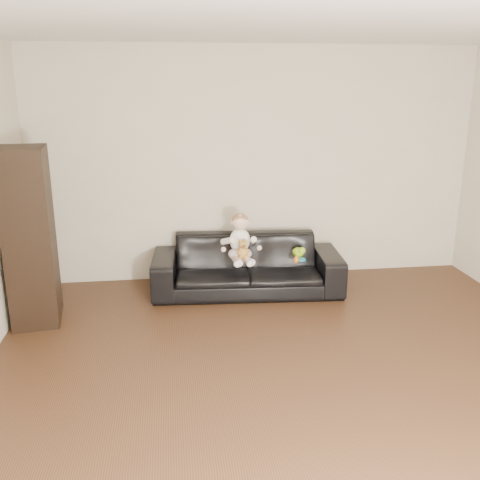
{
  "coord_description": "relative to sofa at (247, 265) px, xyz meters",
  "views": [
    {
      "loc": [
        -0.96,
        -3.18,
        2.2
      ],
      "look_at": [
        -0.26,
        2.15,
        0.61
      ],
      "focal_mm": 40.0,
      "sensor_mm": 36.0,
      "label": 1
    }
  ],
  "objects": [
    {
      "name": "wall_back",
      "position": [
        0.17,
        0.5,
        1.0
      ],
      "size": [
        5.0,
        0.0,
        5.0
      ],
      "primitive_type": "plane",
      "rotation": [
        1.57,
        0.0,
        0.0
      ],
      "color": "beige",
      "rests_on": "ground"
    },
    {
      "name": "sofa",
      "position": [
        0.0,
        0.0,
        0.0
      ],
      "size": [
        2.07,
        0.92,
        0.59
      ],
      "primitive_type": "imported",
      "rotation": [
        0.0,
        0.0,
        -0.07
      ],
      "color": "black",
      "rests_on": "floor"
    },
    {
      "name": "cabinet",
      "position": [
        -2.1,
        -0.47,
        0.53
      ],
      "size": [
        0.48,
        0.61,
        1.65
      ],
      "primitive_type": "cube",
      "rotation": [
        0.0,
        0.0,
        0.12
      ],
      "color": "black",
      "rests_on": "floor"
    },
    {
      "name": "toy_blue_disc",
      "position": [
        0.55,
        -0.19,
        0.1
      ],
      "size": [
        0.12,
        0.12,
        0.02
      ],
      "primitive_type": "cylinder",
      "rotation": [
        0.0,
        0.0,
        0.09
      ],
      "color": "#1890C3",
      "rests_on": "sofa"
    },
    {
      "name": "baby",
      "position": [
        -0.09,
        -0.11,
        0.32
      ],
      "size": [
        0.37,
        0.45,
        0.5
      ],
      "rotation": [
        0.0,
        0.0,
        0.24
      ],
      "color": "silver",
      "rests_on": "sofa"
    },
    {
      "name": "toy_rattle",
      "position": [
        0.48,
        -0.28,
        0.13
      ],
      "size": [
        0.08,
        0.08,
        0.06
      ],
      "primitive_type": "sphere",
      "rotation": [
        0.0,
        0.0,
        0.37
      ],
      "color": "#C45917",
      "rests_on": "sofa"
    },
    {
      "name": "floor",
      "position": [
        0.17,
        -2.25,
        -0.3
      ],
      "size": [
        5.5,
        5.5,
        0.0
      ],
      "primitive_type": "plane",
      "color": "#402716",
      "rests_on": "ground"
    },
    {
      "name": "ceiling",
      "position": [
        0.17,
        -2.25,
        2.3
      ],
      "size": [
        5.5,
        5.5,
        0.0
      ],
      "primitive_type": "plane",
      "rotation": [
        3.14,
        0.0,
        0.0
      ],
      "color": "beige",
      "rests_on": "ground"
    },
    {
      "name": "toy_green",
      "position": [
        0.55,
        -0.08,
        0.15
      ],
      "size": [
        0.16,
        0.18,
        0.1
      ],
      "primitive_type": "ellipsoid",
      "rotation": [
        0.0,
        0.0,
        -0.29
      ],
      "color": "#92C917",
      "rests_on": "sofa"
    },
    {
      "name": "teddy_bear",
      "position": [
        -0.08,
        -0.26,
        0.26
      ],
      "size": [
        0.12,
        0.12,
        0.21
      ],
      "rotation": [
        0.0,
        0.0,
        0.06
      ],
      "color": "#AC7B31",
      "rests_on": "sofa"
    },
    {
      "name": "shelf_item",
      "position": [
        -2.08,
        -0.47,
        0.9
      ],
      "size": [
        0.21,
        0.27,
        0.28
      ],
      "primitive_type": "cube",
      "rotation": [
        0.0,
        0.0,
        0.12
      ],
      "color": "silver",
      "rests_on": "cabinet"
    }
  ]
}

